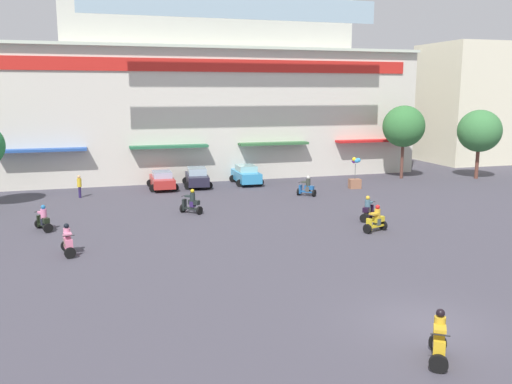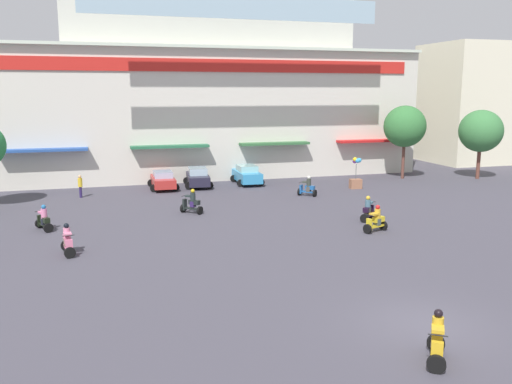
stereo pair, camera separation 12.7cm
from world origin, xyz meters
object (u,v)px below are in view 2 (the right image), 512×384
scooter_rider_4 (376,221)px  scooter_rider_7 (68,242)px  plaza_tree_1 (405,127)px  scooter_rider_8 (437,341)px  pedestrian_0 (80,185)px  scooter_rider_2 (44,220)px  scooter_rider_5 (192,203)px  scooter_rider_6 (368,210)px  balloon_vendor_cart (356,177)px  plaza_tree_3 (481,131)px  scooter_rider_0 (308,188)px  parked_car_0 (163,180)px  parked_car_2 (247,175)px  parked_car_1 (198,177)px

scooter_rider_4 → scooter_rider_7: (-15.91, 0.34, 0.01)m
plaza_tree_1 → scooter_rider_8: (-16.60, -29.22, -3.91)m
scooter_rider_7 → pedestrian_0: size_ratio=0.94×
scooter_rider_2 → pedestrian_0: (1.69, 9.24, 0.35)m
plaza_tree_1 → scooter_rider_5: 22.17m
scooter_rider_6 → balloon_vendor_cart: bearing=67.3°
scooter_rider_7 → scooter_rider_8: bearing=-52.6°
plaza_tree_3 → scooter_rider_0: (-17.27, -3.30, -3.54)m
balloon_vendor_cart → scooter_rider_2: bearing=-162.5°
scooter_rider_2 → scooter_rider_0: bearing=16.4°
parked_car_0 → balloon_vendor_cart: balloon_vendor_cart is taller
scooter_rider_4 → scooter_rider_0: bearing=88.9°
plaza_tree_1 → scooter_rider_8: bearing=-119.6°
plaza_tree_1 → balloon_vendor_cart: (-6.20, -3.36, -3.59)m
scooter_rider_5 → balloon_vendor_cart: size_ratio=0.63×
plaza_tree_3 → scooter_rider_2: bearing=-166.3°
plaza_tree_3 → scooter_rider_6: size_ratio=3.95×
parked_car_0 → balloon_vendor_cart: (14.59, -4.06, 0.23)m
scooter_rider_8 → pedestrian_0: bearing=110.2°
parked_car_0 → parked_car_2: (6.92, 0.37, 0.07)m
plaza_tree_1 → plaza_tree_3: size_ratio=1.06×
balloon_vendor_cart → parked_car_0: bearing=164.5°
scooter_rider_2 → balloon_vendor_cart: size_ratio=0.63×
scooter_rider_2 → scooter_rider_4: bearing=-17.2°
parked_car_1 → scooter_rider_8: 30.20m
plaza_tree_1 → scooter_rider_8: size_ratio=4.15×
parked_car_0 → scooter_rider_0: (9.79, -5.92, -0.11)m
scooter_rider_4 → scooter_rider_6: 2.60m
scooter_rider_8 → scooter_rider_6: bearing=68.6°
parked_car_1 → scooter_rider_2: (-10.61, -11.36, -0.18)m
parked_car_1 → scooter_rider_4: parked_car_1 is taller
parked_car_1 → scooter_rider_8: (1.39, -30.16, -0.14)m
plaza_tree_1 → parked_car_0: (-20.79, 0.69, -3.83)m
scooter_rider_4 → scooter_rider_7: 15.92m
plaza_tree_1 → scooter_rider_2: 30.68m
plaza_tree_1 → scooter_rider_6: bearing=-127.9°
plaza_tree_3 → scooter_rider_8: 35.78m
parked_car_0 → balloon_vendor_cart: size_ratio=1.59×
parked_car_1 → scooter_rider_4: size_ratio=2.76×
scooter_rider_8 → pedestrian_0: pedestrian_0 is taller
parked_car_2 → pedestrian_0: 13.23m
scooter_rider_5 → balloon_vendor_cart: 14.82m
scooter_rider_7 → balloon_vendor_cart: size_ratio=0.62×
parked_car_1 → parked_car_0: bearing=-174.9°
scooter_rider_0 → scooter_rider_6: size_ratio=1.00×
parked_car_2 → balloon_vendor_cart: (7.67, -4.42, 0.16)m
scooter_rider_4 → plaza_tree_3: bearing=38.5°
scooter_rider_0 → scooter_rider_6: bearing=-85.6°
plaza_tree_3 → scooter_rider_7: (-33.39, -13.54, -3.53)m
parked_car_2 → scooter_rider_5: scooter_rider_5 is taller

